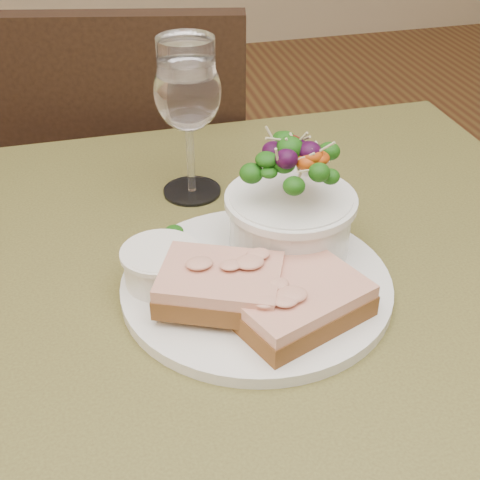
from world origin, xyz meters
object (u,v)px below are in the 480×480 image
object	(u,v)px
salad_bowl	(291,197)
cafe_table	(250,373)
sandwich_back	(220,285)
chair_far	(141,284)
wine_glass	(188,96)
dinner_plate	(256,285)
sandwich_front	(297,300)
ramekin	(161,264)

from	to	relation	value
salad_bowl	cafe_table	bearing A→B (deg)	-134.59
sandwich_back	chair_far	bearing A→B (deg)	116.22
cafe_table	wine_glass	bearing A→B (deg)	93.99
chair_far	wine_glass	world-z (taller)	wine_glass
salad_bowl	dinner_plate	bearing A→B (deg)	-136.17
salad_bowl	wine_glass	size ratio (longest dim) A/B	0.73
dinner_plate	sandwich_front	bearing A→B (deg)	-70.42
dinner_plate	salad_bowl	size ratio (longest dim) A/B	2.07
sandwich_back	ramekin	world-z (taller)	sandwich_back
chair_far	wine_glass	xyz separation A→B (m)	(0.04, -0.43, 0.58)
cafe_table	wine_glass	world-z (taller)	wine_glass
sandwich_front	cafe_table	bearing A→B (deg)	100.56
dinner_plate	wine_glass	distance (m)	0.23
ramekin	wine_glass	world-z (taller)	wine_glass
wine_glass	ramekin	bearing A→B (deg)	-110.00
ramekin	sandwich_back	bearing A→B (deg)	-47.06
cafe_table	salad_bowl	xyz separation A→B (m)	(0.06, 0.06, 0.17)
dinner_plate	ramekin	distance (m)	0.10
sandwich_back	salad_bowl	distance (m)	0.12
sandwich_back	wine_glass	world-z (taller)	wine_glass
sandwich_front	wine_glass	size ratio (longest dim) A/B	0.82
sandwich_front	salad_bowl	world-z (taller)	salad_bowl
dinner_plate	sandwich_front	size ratio (longest dim) A/B	1.84
wine_glass	sandwich_front	bearing A→B (deg)	-80.40
sandwich_back	ramekin	size ratio (longest dim) A/B	1.90
sandwich_back	sandwich_front	bearing A→B (deg)	-1.55
sandwich_front	salad_bowl	bearing A→B (deg)	54.19
wine_glass	cafe_table	bearing A→B (deg)	-86.01
ramekin	wine_glass	xyz separation A→B (m)	(0.07, 0.18, 0.09)
chair_far	dinner_plate	distance (m)	0.79
sandwich_front	ramekin	bearing A→B (deg)	122.51
sandwich_front	sandwich_back	size ratio (longest dim) A/B	1.07
ramekin	salad_bowl	distance (m)	0.14
chair_far	salad_bowl	bearing A→B (deg)	113.74
chair_far	salad_bowl	distance (m)	0.80
cafe_table	dinner_plate	world-z (taller)	dinner_plate
dinner_plate	wine_glass	xyz separation A→B (m)	(-0.02, 0.20, 0.12)
dinner_plate	ramekin	world-z (taller)	ramekin
chair_far	sandwich_back	size ratio (longest dim) A/B	6.77
sandwich_back	wine_glass	xyz separation A→B (m)	(0.02, 0.23, 0.09)
dinner_plate	sandwich_front	xyz separation A→B (m)	(0.02, -0.06, 0.02)
cafe_table	sandwich_back	xyz separation A→B (m)	(-0.03, -0.02, 0.14)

